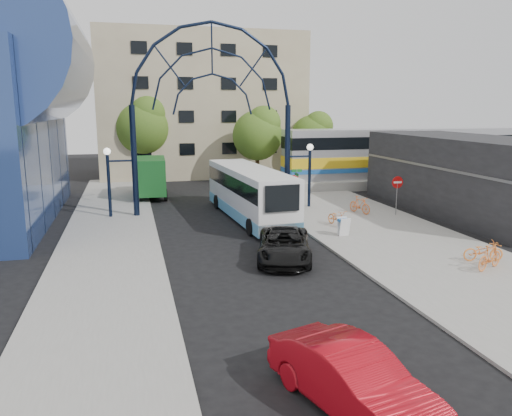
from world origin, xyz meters
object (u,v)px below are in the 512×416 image
object	(u,v)px
gateway_arch	(212,80)
train_car	(419,152)
red_sedan	(352,379)
sandwich_board	(344,224)
green_truck	(150,177)
bike_near_b	(360,205)
street_name_sign	(297,181)
bike_near_a	(337,218)
bike_far_a	(483,251)
tree_north_c	(314,134)
stop_sign	(294,185)
tree_north_b	(143,125)
bike_far_b	(490,257)
do_not_enter_sign	(397,186)
city_bus	(249,192)
tree_north_a	(259,133)
black_suv	(284,245)

from	to	relation	value
gateway_arch	train_car	xyz separation A→B (m)	(20.00, 8.00, -5.66)
red_sedan	sandwich_board	bearing A→B (deg)	49.17
green_truck	bike_near_b	xyz separation A→B (m)	(12.82, -10.01, -0.89)
green_truck	street_name_sign	bearing A→B (deg)	-40.72
bike_near_a	bike_far_a	bearing A→B (deg)	-77.28
street_name_sign	bike_near_b	distance (m)	4.35
tree_north_c	stop_sign	bearing A→B (deg)	-114.69
red_sedan	bike_near_b	world-z (taller)	red_sedan
tree_north_b	sandwich_board	bearing A→B (deg)	-68.41
bike_near_b	bike_far_b	xyz separation A→B (m)	(0.27, -11.82, 0.00)
tree_north_b	bike_near_a	world-z (taller)	tree_north_b
do_not_enter_sign	bike_near_a	bearing A→B (deg)	-159.19
bike_near_a	bike_far_a	size ratio (longest dim) A/B	1.01
city_bus	red_sedan	size ratio (longest dim) A/B	2.48
city_bus	bike_far_b	distance (m)	14.71
tree_north_a	city_bus	xyz separation A→B (m)	(-4.26, -14.01, -2.95)
street_name_sign	bike_far_b	xyz separation A→B (m)	(4.07, -13.36, -1.46)
tree_north_a	gateway_arch	bearing A→B (deg)	-117.17
black_suv	bike_near_b	distance (m)	11.11
tree_north_b	bike_far_a	xyz separation A→B (m)	(13.65, -29.64, -4.68)
train_car	bike_near_b	world-z (taller)	train_car
tree_north_a	train_car	bearing A→B (deg)	-15.80
tree_north_b	bike_near_a	size ratio (longest dim) A/B	4.49
city_bus	do_not_enter_sign	bearing A→B (deg)	-15.51
tree_north_b	green_truck	bearing A→B (deg)	-89.59
black_suv	red_sedan	bearing A→B (deg)	-82.74
gateway_arch	tree_north_b	size ratio (longest dim) A/B	1.70
sandwich_board	tree_north_a	xyz separation A→B (m)	(0.52, 19.95, 3.86)
train_car	sandwich_board	bearing A→B (deg)	-131.95
red_sedan	bike_near_b	distance (m)	21.67
do_not_enter_sign	tree_north_b	distance (m)	25.09
gateway_arch	black_suv	world-z (taller)	gateway_arch
do_not_enter_sign	bike_near_b	xyz separation A→B (m)	(-2.00, 1.06, -1.31)
red_sedan	tree_north_c	bearing A→B (deg)	53.20
bike_far_b	bike_near_b	bearing A→B (deg)	-22.75
gateway_arch	tree_north_b	distance (m)	16.72
bike_near_a	city_bus	bearing A→B (deg)	127.48
street_name_sign	sandwich_board	world-z (taller)	street_name_sign
city_bus	green_truck	xyz separation A→B (m)	(-5.67, 9.16, -0.10)
sandwich_board	green_truck	size ratio (longest dim) A/B	0.16
sandwich_board	tree_north_c	xyz separation A→B (m)	(6.52, 21.95, 3.53)
stop_sign	tree_north_a	bearing A→B (deg)	84.58
city_bus	bike_near_a	xyz separation A→B (m)	(4.33, -3.74, -1.06)
sandwich_board	city_bus	size ratio (longest dim) A/B	0.08
gateway_arch	street_name_sign	size ratio (longest dim) A/B	4.87
bike_near_b	black_suv	bearing A→B (deg)	-152.58
city_bus	bike_near_a	size ratio (longest dim) A/B	6.53
street_name_sign	black_suv	size ratio (longest dim) A/B	0.55
tree_north_c	green_truck	distance (m)	17.56
gateway_arch	tree_north_a	distance (m)	13.98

